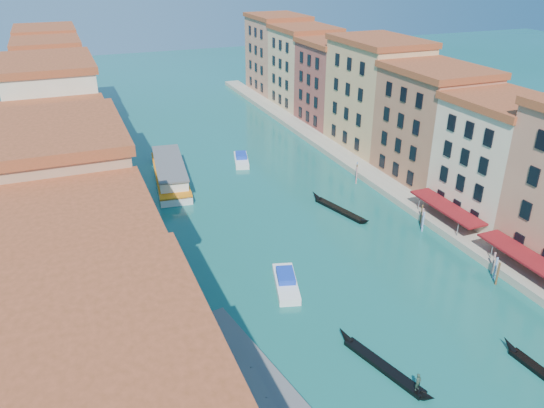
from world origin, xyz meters
The scene contains 11 objects.
left_bank_palazzos centered at (-26.00, 64.68, 9.71)m, with size 12.80×128.40×21.00m.
right_bank_palazzos centered at (30.00, 65.00, 9.75)m, with size 12.80×128.40×21.00m.
quay centered at (22.00, 65.00, 0.50)m, with size 4.00×140.00×1.00m, color gray.
restaurant_awnings centered at (22.19, 23.00, 2.99)m, with size 3.20×44.55×3.12m.
mooring_poles_right centered at (19.10, 28.80, 1.30)m, with size 1.44×54.24×3.20m.
vaporetto_near centered at (-14.00, 19.59, 1.40)m, with size 8.28×21.43×3.11m.
vaporetto_far centered at (-9.83, 70.07, 1.44)m, with size 7.41×21.98×3.21m.
gondola_fore centered at (-1.14, 18.06, 0.40)m, with size 4.13×11.77×2.39m.
gondola_far centered at (10.82, 48.92, 0.36)m, with size 4.24×12.36×1.78m.
motorboat_mid centered at (-4.20, 33.69, 0.61)m, with size 4.37×7.94×1.57m.
motorboat_far centered at (3.99, 73.54, 0.61)m, with size 4.24×7.87×1.56m.
Camera 1 is at (-24.69, -13.06, 34.73)m, focal length 35.00 mm.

